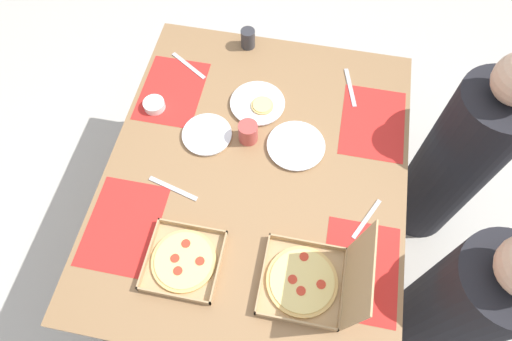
{
  "coord_description": "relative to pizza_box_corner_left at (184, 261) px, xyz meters",
  "views": [
    {
      "loc": [
        0.81,
        0.16,
        2.25
      ],
      "look_at": [
        0.0,
        0.0,
        0.74
      ],
      "focal_mm": 30.77,
      "sensor_mm": 36.0,
      "label": 1
    }
  ],
  "objects": [
    {
      "name": "knife_by_near_left",
      "position": [
        -0.88,
        -0.22,
        -0.01
      ],
      "size": [
        0.13,
        0.19,
        0.0
      ],
      "primitive_type": "cube",
      "rotation": [
        0.0,
        0.0,
        4.14
      ],
      "color": "#B7B7BC",
      "rests_on": "dining_table"
    },
    {
      "name": "placemat_near_left",
      "position": [
        -0.73,
        -0.26,
        -0.01
      ],
      "size": [
        0.36,
        0.26,
        0.0
      ],
      "primitive_type": "cube",
      "color": "red",
      "rests_on": "dining_table"
    },
    {
      "name": "plate_middle",
      "position": [
        -0.72,
        0.12,
        -0.0
      ],
      "size": [
        0.23,
        0.23,
        0.03
      ],
      "color": "white",
      "rests_on": "dining_table"
    },
    {
      "name": "knife_by_far_left",
      "position": [
        -0.27,
        -0.12,
        -0.01
      ],
      "size": [
        0.07,
        0.21,
        0.0
      ],
      "primitive_type": "cube",
      "rotation": [
        0.0,
        0.0,
        4.45
      ],
      "color": "#B7B7BC",
      "rests_on": "dining_table"
    },
    {
      "name": "condiment_bowl",
      "position": [
        -0.63,
        -0.3,
        0.01
      ],
      "size": [
        0.09,
        0.09,
        0.04
      ],
      "primitive_type": "cylinder",
      "color": "white",
      "rests_on": "dining_table"
    },
    {
      "name": "diner_left_seat",
      "position": [
        -0.73,
        1.02,
        -0.21
      ],
      "size": [
        0.32,
        0.32,
        1.21
      ],
      "color": "black",
      "rests_on": "ground_plane"
    },
    {
      "name": "pizza_box_corner_left",
      "position": [
        0.0,
        0.0,
        0.0
      ],
      "size": [
        0.26,
        0.26,
        0.04
      ],
      "color": "tan",
      "rests_on": "dining_table"
    },
    {
      "name": "cup_red",
      "position": [
        -0.55,
        0.12,
        0.03
      ],
      "size": [
        0.08,
        0.08,
        0.09
      ],
      "primitive_type": "cylinder",
      "color": "#BF4742",
      "rests_on": "dining_table"
    },
    {
      "name": "dining_table",
      "position": [
        -0.41,
        0.18,
        -0.11
      ],
      "size": [
        1.42,
        1.17,
        0.74
      ],
      "color": "#3F3328",
      "rests_on": "ground_plane"
    },
    {
      "name": "knife_by_far_right",
      "position": [
        -0.89,
        0.5,
        -0.01
      ],
      "size": [
        0.21,
        0.07,
        0.0
      ],
      "primitive_type": "cube",
      "rotation": [
        0.0,
        0.0,
        3.41
      ],
      "color": "#B7B7BC",
      "rests_on": "dining_table"
    },
    {
      "name": "placemat_far_right",
      "position": [
        -0.09,
        0.61,
        -0.01
      ],
      "size": [
        0.36,
        0.26,
        0.0
      ],
      "primitive_type": "cube",
      "color": "red",
      "rests_on": "dining_table"
    },
    {
      "name": "plate_far_left",
      "position": [
        -0.53,
        -0.05,
        -0.0
      ],
      "size": [
        0.2,
        0.2,
        0.02
      ],
      "color": "white",
      "rests_on": "dining_table"
    },
    {
      "name": "plate_near_left",
      "position": [
        -0.55,
        0.31,
        -0.0
      ],
      "size": [
        0.24,
        0.24,
        0.02
      ],
      "color": "white",
      "rests_on": "dining_table"
    },
    {
      "name": "diner_right_seat",
      "position": [
        -0.09,
        1.02,
        -0.24
      ],
      "size": [
        0.32,
        0.32,
        1.15
      ],
      "color": "black",
      "rests_on": "ground_plane"
    },
    {
      "name": "pizza_box_corner_right",
      "position": [
        -0.01,
        0.45,
        0.04
      ],
      "size": [
        0.28,
        0.32,
        0.31
      ],
      "color": "tan",
      "rests_on": "dining_table"
    },
    {
      "name": "ground_plane",
      "position": [
        -0.41,
        0.18,
        -0.76
      ],
      "size": [
        6.0,
        6.0,
        0.0
      ],
      "primitive_type": "plane",
      "color": "beige"
    },
    {
      "name": "placemat_far_left",
      "position": [
        -0.73,
        0.61,
        -0.01
      ],
      "size": [
        0.36,
        0.26,
        0.0
      ],
      "primitive_type": "cube",
      "color": "red",
      "rests_on": "dining_table"
    },
    {
      "name": "fork_by_near_right",
      "position": [
        -0.29,
        0.62,
        -0.01
      ],
      "size": [
        0.18,
        0.1,
        0.0
      ],
      "primitive_type": "cube",
      "rotation": [
        0.0,
        0.0,
        2.67
      ],
      "color": "#B7B7BC",
      "rests_on": "dining_table"
    },
    {
      "name": "placemat_near_right",
      "position": [
        -0.09,
        -0.26,
        -0.01
      ],
      "size": [
        0.36,
        0.26,
        0.0
      ],
      "primitive_type": "cube",
      "color": "red",
      "rests_on": "dining_table"
    },
    {
      "name": "cup_clear_left",
      "position": [
        -1.05,
        0.01,
        0.03
      ],
      "size": [
        0.06,
        0.06,
        0.09
      ],
      "primitive_type": "cylinder",
      "color": "#333338",
      "rests_on": "dining_table"
    }
  ]
}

